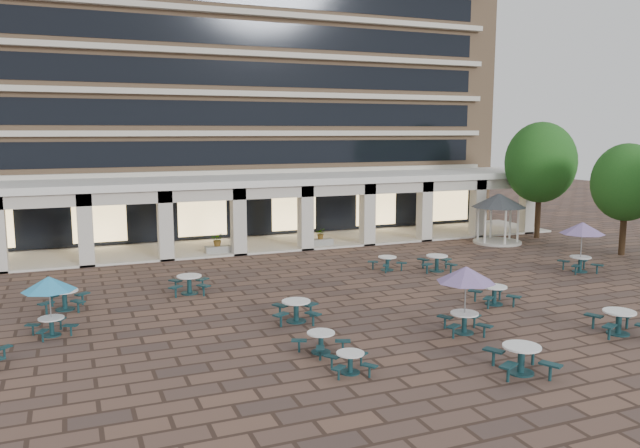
{
  "coord_description": "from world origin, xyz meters",
  "views": [
    {
      "loc": [
        -11.24,
        -23.0,
        7.26
      ],
      "look_at": [
        -0.73,
        3.0,
        3.06
      ],
      "focal_mm": 35.0,
      "sensor_mm": 36.0,
      "label": 1
    }
  ],
  "objects_px": {
    "gazebo": "(499,206)",
    "planter_left": "(218,245)",
    "picnic_table_1": "(321,340)",
    "picnic_table_2": "(521,357)",
    "planter_right": "(321,240)"
  },
  "relations": [
    {
      "from": "gazebo",
      "to": "picnic_table_2",
      "type": "bearing_deg",
      "value": -125.99
    },
    {
      "from": "picnic_table_1",
      "to": "planter_right",
      "type": "relative_size",
      "value": 1.26
    },
    {
      "from": "planter_left",
      "to": "picnic_table_2",
      "type": "bearing_deg",
      "value": -78.49
    },
    {
      "from": "gazebo",
      "to": "planter_right",
      "type": "xyz_separation_m",
      "value": [
        -11.18,
        3.09,
        -1.98
      ]
    },
    {
      "from": "picnic_table_2",
      "to": "gazebo",
      "type": "height_order",
      "value": "gazebo"
    },
    {
      "from": "planter_right",
      "to": "planter_left",
      "type": "bearing_deg",
      "value": -180.0
    },
    {
      "from": "gazebo",
      "to": "planter_left",
      "type": "relative_size",
      "value": 2.32
    },
    {
      "from": "gazebo",
      "to": "planter_left",
      "type": "xyz_separation_m",
      "value": [
        -17.76,
        3.09,
        -1.89
      ]
    },
    {
      "from": "picnic_table_1",
      "to": "planter_left",
      "type": "distance_m",
      "value": 17.61
    },
    {
      "from": "planter_left",
      "to": "planter_right",
      "type": "relative_size",
      "value": 1.0
    },
    {
      "from": "picnic_table_2",
      "to": "planter_right",
      "type": "bearing_deg",
      "value": 102.46
    },
    {
      "from": "picnic_table_1",
      "to": "picnic_table_2",
      "type": "relative_size",
      "value": 0.82
    },
    {
      "from": "picnic_table_2",
      "to": "planter_right",
      "type": "height_order",
      "value": "planter_right"
    },
    {
      "from": "picnic_table_1",
      "to": "planter_right",
      "type": "distance_m",
      "value": 19.0
    },
    {
      "from": "gazebo",
      "to": "planter_left",
      "type": "height_order",
      "value": "gazebo"
    }
  ]
}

